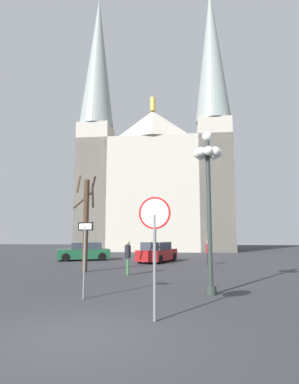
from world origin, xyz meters
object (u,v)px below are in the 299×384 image
Objects in this scene: street_lamp at (208,176)px; pedestrian_standing at (208,250)px; one_way_arrow_sign at (85,250)px; stop_sign at (155,232)px; bare_tree at (86,221)px; parked_car_far_green at (84,252)px; cathedral at (156,175)px; pedestrian_walking at (128,254)px; parked_car_near_red at (157,253)px.

street_lamp reaches higher than pedestrian_standing.
stop_sign is at bearing -43.65° from one_way_arrow_sign.
street_lamp is 1.05× the size of bare_tree.
street_lamp is 16.78m from parked_car_far_green.
cathedral is 32.28m from street_lamp.
bare_tree is 3.39× the size of pedestrian_standing.
one_way_arrow_sign is 6.13m from pedestrian_walking.
pedestrian_walking is 7.38m from pedestrian_standing.
parked_car_near_red is (-2.83, 12.82, -3.42)m from street_lamp.
pedestrian_walking is at bearing -22.46° from bare_tree.
parked_car_near_red is at bearing 102.46° from street_lamp.
street_lamp is at bearing -82.08° from cathedral.
bare_tree is (-4.70, 9.55, 0.74)m from stop_sign.
pedestrian_walking reaches higher than parked_car_near_red.
cathedral reaches higher than stop_sign.
stop_sign is 3.48m from one_way_arrow_sign.
stop_sign is at bearing -85.54° from cathedral.
cathedral is at bearing 90.41° from one_way_arrow_sign.
street_lamp is 1.30× the size of parked_car_far_green.
stop_sign is 4.38m from street_lamp.
one_way_arrow_sign is (-2.49, 2.37, -0.55)m from stop_sign.
pedestrian_walking is (5.10, -8.86, 0.38)m from parked_car_far_green.
street_lamp reaches higher than parked_car_far_green.
stop_sign is 10.67m from bare_tree.
one_way_arrow_sign is (0.23, -32.52, -8.75)m from cathedral.
parked_car_far_green is 10.23m from pedestrian_walking.
bare_tree is 8.46m from parked_car_far_green.
one_way_arrow_sign is 0.44× the size of bare_tree.
one_way_arrow_sign reaches higher than parked_car_far_green.
parked_car_near_red is 6.10m from parked_car_far_green.
parked_car_far_green is (-6.02, 1.01, -0.03)m from parked_car_near_red.
cathedral is 20.95m from parked_car_near_red.
pedestrian_walking is at bearing -88.67° from cathedral.
street_lamp is (4.13, 1.13, 2.58)m from one_way_arrow_sign.
cathedral is 35.95m from stop_sign.
street_lamp reaches higher than bare_tree.
parked_car_near_red is (1.53, -18.56, -9.59)m from cathedral.
bare_tree is (-1.98, -25.34, -7.47)m from cathedral.
pedestrian_walking reaches higher than parked_car_far_green.
parked_car_far_green is (-4.72, 14.96, -0.87)m from one_way_arrow_sign.
bare_tree reaches higher than stop_sign.
parked_car_near_red is at bearing 84.68° from one_way_arrow_sign.
pedestrian_walking is (-2.11, 8.48, -1.04)m from stop_sign.
cathedral reaches higher than parked_car_near_red.
street_lamp is at bearing 15.34° from one_way_arrow_sign.
cathedral is at bearing 94.46° from stop_sign.
bare_tree reaches higher than pedestrian_walking.
street_lamp is 8.86m from bare_tree.
pedestrian_walking is at bearing 103.98° from stop_sign.
parked_car_near_red is (3.51, 6.78, -2.13)m from bare_tree.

